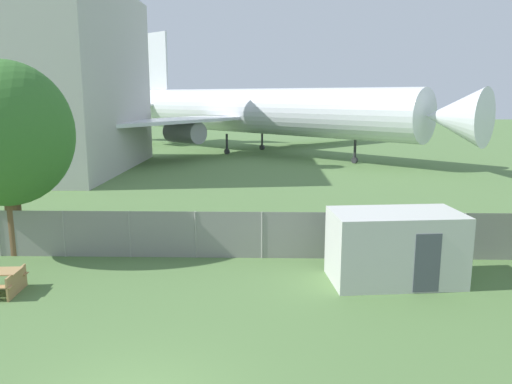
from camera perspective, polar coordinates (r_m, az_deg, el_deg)
perimeter_fence at (r=19.28m, az=-6.91°, el=-4.87°), size 56.07×0.07×1.82m
airplane at (r=53.64m, az=-0.19°, el=9.18°), size 38.69×34.28×13.81m
portable_cabin at (r=17.33m, az=15.60°, el=-6.07°), size 4.45×2.70×2.39m
tree_near_hangar at (r=21.13m, az=-26.67°, el=5.91°), size 4.99×4.99×7.47m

